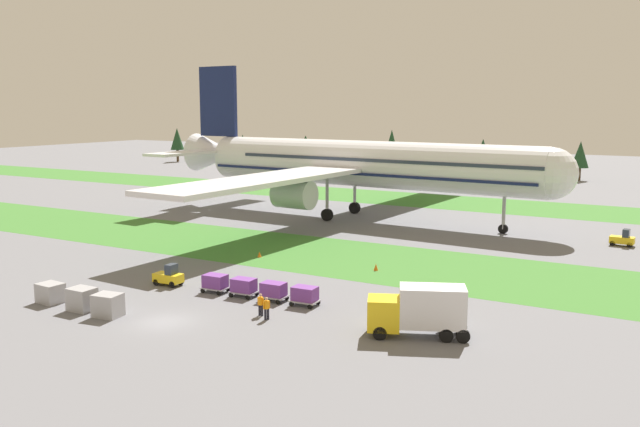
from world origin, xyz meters
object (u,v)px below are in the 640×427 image
cargo_dolly_fourth (305,294)px  catering_truck (419,309)px  cargo_dolly_third (274,290)px  ground_crew_loader (261,304)px  uld_container_0 (82,299)px  pushback_tractor (623,239)px  uld_container_2 (108,305)px  taxiway_marker_1 (376,267)px  taxiway_marker_0 (259,254)px  uld_container_1 (50,293)px  airliner (356,163)px  cargo_dolly_lead (215,282)px  baggage_tug (169,276)px  cargo_dolly_second (244,286)px  ground_crew_marshaller (267,307)px

cargo_dolly_fourth → catering_truck: size_ratio=0.31×
cargo_dolly_third → ground_crew_loader: bearing=-163.5°
uld_container_0 → pushback_tractor: bearing=54.2°
cargo_dolly_third → uld_container_2: size_ratio=1.14×
catering_truck → taxiway_marker_1: bearing=10.4°
uld_container_2 → taxiway_marker_0: uld_container_2 is taller
uld_container_1 → taxiway_marker_0: 22.75m
taxiway_marker_1 → taxiway_marker_0: bearing=-176.6°
cargo_dolly_fourth → catering_truck: catering_truck is taller
airliner → catering_truck: bearing=34.8°
airliner → cargo_dolly_lead: size_ratio=32.63×
cargo_dolly_third → pushback_tractor: 44.30m
baggage_tug → pushback_tractor: size_ratio=1.00×
cargo_dolly_third → uld_container_1: bearing=118.0°
uld_container_1 → uld_container_2: size_ratio=1.00×
cargo_dolly_second → uld_container_2: size_ratio=1.14×
airliner → cargo_dolly_third: 42.54m
airliner → ground_crew_loader: size_ratio=42.60×
ground_crew_loader → pushback_tractor: bearing=-118.1°
airliner → pushback_tractor: bearing=90.0°
ground_crew_marshaller → taxiway_marker_1: (0.69, 17.94, -0.61)m
cargo_dolly_fourth → pushback_tractor: 42.76m
cargo_dolly_fourth → uld_container_0: size_ratio=1.14×
cargo_dolly_lead → ground_crew_loader: size_ratio=1.31×
taxiway_marker_1 → cargo_dolly_third: bearing=-102.2°
airliner → ground_crew_loader: airliner is taller
cargo_dolly_fourth → taxiway_marker_0: 18.27m
uld_container_1 → taxiway_marker_1: size_ratio=2.97×
cargo_dolly_fourth → uld_container_0: (-14.55, -9.65, -0.03)m
baggage_tug → uld_container_2: 9.34m
ground_crew_marshaller → uld_container_2: bearing=-33.4°
baggage_tug → uld_container_2: (2.11, -9.09, 0.06)m
ground_crew_marshaller → uld_container_1: bearing=-43.6°
ground_crew_loader → taxiway_marker_1: size_ratio=2.59×
baggage_tug → catering_truck: 24.41m
airliner → uld_container_2: airliner is taller
uld_container_0 → baggage_tug: bearing=84.6°
baggage_tug → uld_container_0: bearing=171.8°
cargo_dolly_second → pushback_tractor: (25.53, 38.22, -0.10)m
uld_container_2 → cargo_dolly_third: bearing=47.9°
pushback_tractor → cargo_dolly_third: bearing=152.5°
cargo_dolly_lead → uld_container_1: 13.31m
cargo_dolly_second → cargo_dolly_third: size_ratio=1.00×
baggage_tug → cargo_dolly_lead: (5.02, 0.25, 0.10)m
airliner → taxiway_marker_0: 28.37m
airliner → uld_container_1: (-3.04, -49.36, -7.09)m
cargo_dolly_lead → ground_crew_marshaller: bearing=-119.6°
ground_crew_marshaller → ground_crew_loader: same height
cargo_dolly_second → cargo_dolly_third: bearing=-90.0°
cargo_dolly_lead → pushback_tractor: pushback_tractor is taller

